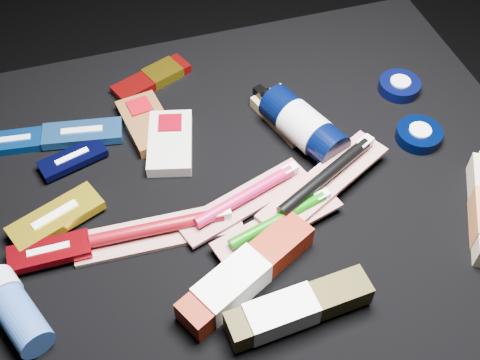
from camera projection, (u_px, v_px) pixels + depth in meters
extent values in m
plane|color=black|center=(234.00, 317.00, 1.21)|extent=(3.00, 3.00, 0.00)
cube|color=black|center=(234.00, 265.00, 1.06)|extent=(0.98, 0.78, 0.40)
cube|color=#0C4294|center=(12.00, 142.00, 0.97)|extent=(0.12, 0.06, 0.01)
cube|color=silver|center=(12.00, 142.00, 0.96)|extent=(0.06, 0.02, 0.02)
cube|color=#245EA9|center=(83.00, 133.00, 0.97)|extent=(0.13, 0.07, 0.01)
cube|color=#B9B9B5|center=(83.00, 133.00, 0.97)|extent=(0.07, 0.02, 0.02)
cube|color=black|center=(73.00, 159.00, 0.94)|extent=(0.11, 0.07, 0.01)
cube|color=white|center=(73.00, 158.00, 0.94)|extent=(0.05, 0.02, 0.01)
cube|color=gold|center=(56.00, 218.00, 0.86)|extent=(0.14, 0.10, 0.02)
cube|color=white|center=(56.00, 218.00, 0.86)|extent=(0.07, 0.04, 0.02)
cube|color=maroon|center=(49.00, 252.00, 0.82)|extent=(0.11, 0.04, 0.01)
cube|color=silver|center=(49.00, 252.00, 0.82)|extent=(0.06, 0.01, 0.01)
cube|color=brown|center=(147.00, 123.00, 0.99)|extent=(0.09, 0.13, 0.02)
cube|color=maroon|center=(140.00, 110.00, 1.00)|extent=(0.04, 0.04, 0.02)
cube|color=beige|center=(170.00, 143.00, 0.96)|extent=(0.10, 0.14, 0.02)
cube|color=#62000B|center=(171.00, 127.00, 0.98)|extent=(0.05, 0.05, 0.02)
cube|color=#9B8953|center=(286.00, 115.00, 1.00)|extent=(0.10, 0.13, 0.02)
cube|color=maroon|center=(275.00, 103.00, 1.02)|extent=(0.04, 0.04, 0.02)
cube|color=maroon|center=(151.00, 79.00, 1.06)|extent=(0.15, 0.09, 0.02)
cube|color=#A28213|center=(163.00, 73.00, 1.07)|extent=(0.07, 0.07, 0.02)
cylinder|color=black|center=(304.00, 126.00, 0.96)|extent=(0.11, 0.16, 0.06)
cylinder|color=beige|center=(305.00, 127.00, 0.95)|extent=(0.08, 0.09, 0.06)
cylinder|color=black|center=(269.00, 97.00, 1.00)|extent=(0.03, 0.03, 0.02)
cube|color=black|center=(261.00, 93.00, 1.01)|extent=(0.02, 0.03, 0.01)
cylinder|color=black|center=(399.00, 86.00, 1.05)|extent=(0.07, 0.07, 0.02)
cylinder|color=silver|center=(399.00, 85.00, 1.04)|extent=(0.03, 0.03, 0.02)
cylinder|color=black|center=(419.00, 135.00, 0.97)|extent=(0.07, 0.07, 0.02)
cylinder|color=silver|center=(419.00, 134.00, 0.97)|extent=(0.04, 0.04, 0.02)
cylinder|color=#2C4D8F|center=(21.00, 320.00, 0.75)|extent=(0.08, 0.10, 0.05)
cylinder|color=#A1B0BE|center=(0.00, 287.00, 0.78)|extent=(0.06, 0.05, 0.05)
cube|color=silver|center=(159.00, 233.00, 0.86)|extent=(0.24, 0.07, 0.01)
cylinder|color=maroon|center=(158.00, 227.00, 0.85)|extent=(0.19, 0.03, 0.02)
cube|color=white|center=(221.00, 214.00, 0.86)|extent=(0.03, 0.02, 0.01)
cube|color=beige|center=(245.00, 201.00, 0.89)|extent=(0.22, 0.12, 0.01)
cylinder|color=#A41041|center=(245.00, 196.00, 0.88)|extent=(0.17, 0.07, 0.02)
cube|color=white|center=(290.00, 170.00, 0.91)|extent=(0.03, 0.02, 0.01)
cube|color=#B5AEA8|center=(278.00, 225.00, 0.85)|extent=(0.20, 0.10, 0.01)
cylinder|color=#075903|center=(278.00, 220.00, 0.84)|extent=(0.16, 0.06, 0.02)
cube|color=silver|center=(322.00, 196.00, 0.87)|extent=(0.02, 0.02, 0.01)
cube|color=beige|center=(324.00, 182.00, 0.89)|extent=(0.24, 0.16, 0.01)
cylinder|color=black|center=(325.00, 176.00, 0.88)|extent=(0.18, 0.10, 0.02)
cube|color=silver|center=(365.00, 143.00, 0.92)|extent=(0.03, 0.03, 0.01)
cube|color=maroon|center=(247.00, 273.00, 0.80)|extent=(0.21, 0.14, 0.04)
cube|color=white|center=(232.00, 285.00, 0.79)|extent=(0.11, 0.09, 0.04)
cube|color=#322A0A|center=(299.00, 308.00, 0.76)|extent=(0.19, 0.06, 0.03)
cube|color=silver|center=(281.00, 314.00, 0.75)|extent=(0.09, 0.05, 0.04)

